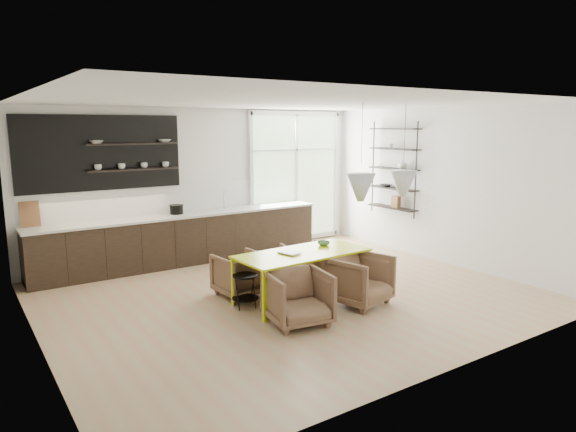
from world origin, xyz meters
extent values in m
cube|color=tan|center=(0.00, 0.00, -0.01)|extent=(7.00, 6.00, 0.01)
cube|color=white|center=(0.00, 3.00, 1.45)|extent=(7.00, 0.02, 2.90)
cube|color=white|center=(-3.50, 0.00, 1.45)|extent=(0.02, 6.00, 2.90)
cube|color=white|center=(3.50, 0.00, 1.45)|extent=(0.02, 6.00, 2.90)
cube|color=silver|center=(0.00, 0.00, 2.90)|extent=(7.00, 6.00, 0.01)
cube|color=#B2D1A5|center=(2.15, 2.97, 1.45)|extent=(2.20, 0.02, 2.70)
cube|color=silver|center=(2.15, 2.94, 1.45)|extent=(2.30, 0.08, 2.80)
cone|color=silver|center=(0.95, -0.50, 1.65)|extent=(0.44, 0.44, 0.42)
cone|color=silver|center=(1.85, -0.50, 1.65)|extent=(0.44, 0.44, 0.42)
cylinder|color=black|center=(0.95, -0.50, 2.46)|extent=(0.01, 0.01, 0.89)
cylinder|color=black|center=(1.85, -0.50, 2.46)|extent=(0.01, 0.01, 0.89)
cube|color=black|center=(-0.60, 2.67, 0.45)|extent=(5.50, 0.65, 0.90)
cube|color=silver|center=(-0.60, 2.67, 0.92)|extent=(5.54, 0.69, 0.04)
cube|color=white|center=(-0.60, 2.98, 1.20)|extent=(5.50, 0.02, 0.55)
cube|color=black|center=(-1.95, 2.96, 2.10)|extent=(2.80, 0.06, 1.30)
cube|color=black|center=(-1.45, 2.82, 2.25)|extent=(1.60, 0.28, 0.03)
cube|color=black|center=(-1.45, 2.82, 1.80)|extent=(1.60, 0.28, 0.03)
cube|color=brown|center=(-3.15, 2.90, 1.15)|extent=(0.30, 0.10, 0.42)
cylinder|color=silver|center=(0.30, 2.77, 1.12)|extent=(0.02, 0.02, 0.40)
imported|color=white|center=(-2.05, 2.82, 2.29)|extent=(0.22, 0.22, 0.05)
imported|color=white|center=(-0.85, 2.82, 2.29)|extent=(0.22, 0.22, 0.05)
imported|color=white|center=(-2.05, 2.82, 1.86)|extent=(0.12, 0.12, 0.10)
imported|color=white|center=(-1.65, 2.82, 1.86)|extent=(0.12, 0.12, 0.10)
imported|color=white|center=(-1.25, 2.82, 1.86)|extent=(0.12, 0.12, 0.10)
imported|color=white|center=(-0.85, 2.82, 1.86)|extent=(0.12, 0.12, 0.10)
cylinder|color=black|center=(-0.71, 2.73, 1.02)|extent=(0.25, 0.25, 0.15)
cube|color=black|center=(3.36, 0.60, 1.70)|extent=(0.02, 0.02, 1.90)
cube|color=black|center=(3.36, 1.80, 1.70)|extent=(0.02, 0.02, 1.90)
cube|color=black|center=(3.36, 1.20, 0.90)|extent=(0.26, 1.20, 0.02)
cube|color=black|center=(3.36, 1.20, 1.30)|extent=(0.26, 1.20, 0.02)
cube|color=black|center=(3.36, 1.20, 1.70)|extent=(0.26, 1.20, 0.02)
cube|color=black|center=(3.36, 1.20, 2.10)|extent=(0.26, 1.20, 0.03)
cube|color=black|center=(3.36, 1.20, 2.50)|extent=(0.26, 1.20, 0.03)
imported|color=white|center=(3.36, 0.95, 1.81)|extent=(0.18, 0.18, 0.19)
imported|color=#333338|center=(3.36, 1.40, 1.34)|extent=(0.22, 0.22, 0.05)
imported|color=white|center=(3.36, 1.30, 2.16)|extent=(0.10, 0.10, 0.09)
cube|color=brown|center=(3.36, 1.10, 1.03)|extent=(0.10, 0.18, 0.24)
cube|color=#C4DB07|center=(0.03, -0.29, 0.71)|extent=(2.03, 0.98, 0.03)
cube|color=#C4DB07|center=(-0.90, -0.73, 0.35)|extent=(0.05, 0.05, 0.70)
cube|color=#C4DB07|center=(-0.94, 0.08, 0.35)|extent=(0.05, 0.05, 0.70)
cube|color=#C4DB07|center=(1.00, -0.65, 0.35)|extent=(0.05, 0.05, 0.70)
cube|color=#C4DB07|center=(0.97, 0.16, 0.35)|extent=(0.05, 0.05, 0.70)
imported|color=brown|center=(-0.62, 0.42, 0.33)|extent=(0.76, 0.78, 0.65)
imported|color=brown|center=(0.59, 0.40, 0.32)|extent=(0.83, 0.84, 0.64)
imported|color=brown|center=(-0.56, -1.02, 0.35)|extent=(0.88, 0.90, 0.71)
imported|color=brown|center=(0.61, -0.89, 0.36)|extent=(0.95, 0.97, 0.73)
cylinder|color=black|center=(-0.84, -0.10, 0.47)|extent=(0.36, 0.36, 0.02)
cylinder|color=black|center=(-0.84, -0.10, 0.13)|extent=(0.38, 0.38, 0.02)
cylinder|color=black|center=(-0.68, -0.03, 0.24)|extent=(0.02, 0.02, 0.47)
cylinder|color=black|center=(-0.90, 0.06, 0.24)|extent=(0.02, 0.02, 0.47)
cylinder|color=black|center=(-0.99, -0.16, 0.24)|extent=(0.02, 0.02, 0.47)
cylinder|color=black|center=(-0.78, -0.25, 0.24)|extent=(0.02, 0.02, 0.47)
imported|color=white|center=(-0.28, -0.28, 0.74)|extent=(0.29, 0.34, 0.03)
imported|color=#4D7B4E|center=(0.57, -0.11, 0.76)|extent=(0.22, 0.22, 0.06)
camera|label=1|loc=(-4.24, -6.26, 2.57)|focal=32.00mm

